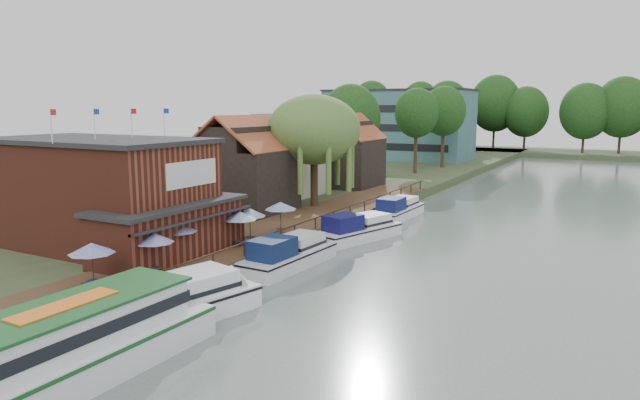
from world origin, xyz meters
The scene contains 28 objects.
ground centered at (0.00, 0.00, 0.00)m, with size 260.00×260.00×0.00m, color slate.
land_bank centered at (-30.00, 35.00, 0.50)m, with size 50.00×140.00×1.00m, color #384728.
quay_deck centered at (-8.00, 10.00, 1.05)m, with size 6.00×50.00×0.10m, color #47301E.
quay_rail centered at (-5.30, 10.50, 1.50)m, with size 0.20×49.00×1.00m, color black, non-canonical shape.
pub centered at (-14.00, -1.00, 4.65)m, with size 20.00×11.00×7.30m, color maroon, non-canonical shape.
hotel_block centered at (-22.00, 70.00, 7.15)m, with size 25.40×12.40×12.30m, color #38666B, non-canonical shape.
cottage_a centered at (-15.00, 14.00, 5.25)m, with size 8.60×7.60×8.50m, color black, non-canonical shape.
cottage_b centered at (-18.00, 24.00, 5.25)m, with size 9.60×8.60×8.50m, color beige, non-canonical shape.
cottage_c centered at (-14.00, 33.00, 5.25)m, with size 7.60×7.60×8.50m, color black, non-canonical shape.
willow centered at (-10.50, 19.00, 6.21)m, with size 8.60×8.60×10.43m, color #476B2D, non-canonical shape.
umbrella_0 centered at (-8.30, -7.87, 2.29)m, with size 2.34×2.34×2.38m, color navy, non-canonical shape.
umbrella_1 centered at (-7.25, -4.59, 2.29)m, with size 2.20×2.20×2.38m, color navy, non-canonical shape.
umbrella_2 centered at (-8.05, -1.90, 2.29)m, with size 2.40×2.40×2.38m, color navy, non-canonical shape.
umbrella_3 centered at (-7.05, 2.89, 2.29)m, with size 2.40×2.40×2.38m, color navy, non-canonical shape.
umbrella_4 centered at (-7.10, 4.12, 2.29)m, with size 2.20×2.20×2.38m, color navy, non-canonical shape.
umbrella_5 centered at (-6.68, 7.32, 2.29)m, with size 2.34×2.34×2.38m, color #1A4492, non-canonical shape.
cruiser_0 centered at (-3.49, -7.54, 1.30)m, with size 3.43×10.59×2.59m, color white, non-canonical shape.
cruiser_1 centered at (-3.63, 3.49, 1.12)m, with size 3.02×9.34×2.24m, color silver, non-canonical shape.
cruiser_2 centered at (-2.94, 12.60, 1.10)m, with size 2.97×9.20×2.20m, color white, non-canonical shape.
cruiser_3 centered at (-3.48, 22.51, 1.06)m, with size 2.86×8.88×2.11m, color white, non-canonical shape.
tour_boat centered at (-2.67, -14.43, 1.54)m, with size 3.97×14.09×3.07m, color silver, non-canonical shape.
swan centered at (-1.28, -11.45, 0.22)m, with size 0.44×0.44×0.44m, color white.
bank_tree_0 centered at (-17.03, 40.12, 7.10)m, with size 7.82×7.82×12.19m, color #143811, non-canonical shape.
bank_tree_1 centered at (-11.48, 49.61, 6.93)m, with size 6.02×6.02×11.87m, color #143811, non-canonical shape.
bank_tree_2 centered at (-10.34, 58.64, 7.19)m, with size 6.57×6.57×12.38m, color #143811, non-canonical shape.
bank_tree_3 centered at (-15.32, 76.92, 7.99)m, with size 8.13×8.13×13.97m, color #143811, non-canonical shape.
bank_tree_4 centered at (-16.94, 87.74, 6.54)m, with size 6.60×6.60×11.07m, color #143811, non-canonical shape.
bank_tree_5 centered at (-16.79, 93.66, 6.78)m, with size 6.09×6.09×11.56m, color #143811, non-canonical shape.
Camera 1 is at (15.53, -26.89, 10.34)m, focal length 32.00 mm.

